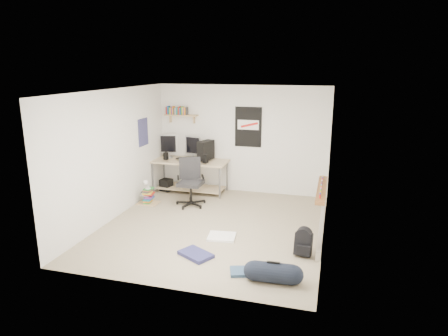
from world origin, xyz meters
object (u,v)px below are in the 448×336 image
(desk, at_px, (190,177))
(book_stack, at_px, (148,197))
(office_chair, at_px, (191,183))
(duffel_bag, at_px, (273,273))
(backpack, at_px, (303,244))

(desk, xyz_separation_m, book_stack, (-0.60, -1.04, -0.21))
(office_chair, height_order, book_stack, office_chair)
(office_chair, bearing_deg, duffel_bag, -73.67)
(backpack, distance_m, book_stack, 3.82)
(duffel_bag, bearing_deg, desk, 122.56)
(backpack, distance_m, duffel_bag, 0.98)
(book_stack, bearing_deg, office_chair, 8.47)
(desk, relative_size, book_stack, 4.19)
(office_chair, relative_size, duffel_bag, 1.83)
(office_chair, height_order, duffel_bag, office_chair)
(backpack, xyz_separation_m, book_stack, (-3.46, 1.60, -0.05))
(desk, bearing_deg, office_chair, -84.28)
(desk, relative_size, office_chair, 1.72)
(desk, height_order, office_chair, office_chair)
(backpack, xyz_separation_m, duffel_bag, (-0.33, -0.92, -0.06))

